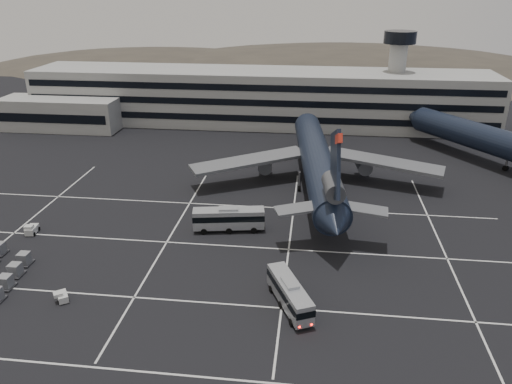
# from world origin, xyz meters

# --- Properties ---
(ground) EXTENTS (260.00, 260.00, 0.00)m
(ground) POSITION_xyz_m (0.00, 0.00, 0.00)
(ground) COLOR black
(ground) RESTS_ON ground
(lane_markings) EXTENTS (90.00, 55.62, 0.01)m
(lane_markings) POSITION_xyz_m (0.95, 0.72, 0.01)
(lane_markings) COLOR silver
(lane_markings) RESTS_ON ground
(terminal) EXTENTS (125.00, 26.00, 24.00)m
(terminal) POSITION_xyz_m (-2.95, 71.14, 6.93)
(terminal) COLOR gray
(terminal) RESTS_ON ground
(hills) EXTENTS (352.00, 180.00, 44.00)m
(hills) POSITION_xyz_m (17.99, 170.00, -12.07)
(hills) COLOR #38332B
(hills) RESTS_ON ground
(trijet_main) EXTENTS (47.22, 57.69, 18.08)m
(trijet_main) POSITION_xyz_m (15.63, 27.61, 5.25)
(trijet_main) COLOR black
(trijet_main) RESTS_ON ground
(bus_near) EXTENTS (6.17, 9.92, 3.48)m
(bus_near) POSITION_xyz_m (12.88, -9.51, 1.90)
(bus_near) COLOR #989BA0
(bus_near) RESTS_ON ground
(bus_far) EXTENTS (11.17, 4.36, 3.85)m
(bus_far) POSITION_xyz_m (2.47, 8.89, 2.10)
(bus_far) COLOR #989BA0
(bus_far) RESTS_ON ground
(tug_a) EXTENTS (1.74, 2.59, 1.56)m
(tug_a) POSITION_xyz_m (-27.13, 4.19, 0.69)
(tug_a) COLOR beige
(tug_a) RESTS_ON ground
(tug_b) EXTENTS (2.17, 2.35, 1.30)m
(tug_b) POSITION_xyz_m (-14.28, -11.65, 0.58)
(tug_b) COLOR beige
(tug_b) RESTS_ON ground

